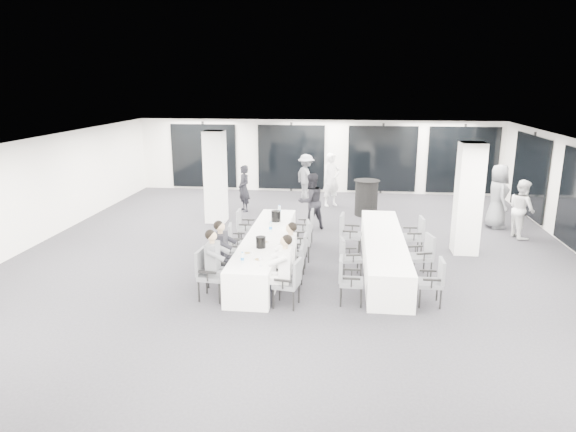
# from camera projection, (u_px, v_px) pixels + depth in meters

# --- Properties ---
(room) EXTENTS (14.04, 16.04, 2.84)m
(room) POSITION_uv_depth(u_px,v_px,m) (335.00, 195.00, 13.21)
(room) COLOR #25252A
(room) RESTS_ON ground
(column_left) EXTENTS (0.60, 0.60, 2.80)m
(column_left) POSITION_uv_depth(u_px,v_px,m) (215.00, 177.00, 15.63)
(column_left) COLOR white
(column_left) RESTS_ON floor
(column_right) EXTENTS (0.60, 0.60, 2.80)m
(column_right) POSITION_uv_depth(u_px,v_px,m) (468.00, 199.00, 12.73)
(column_right) COLOR white
(column_right) RESTS_ON floor
(banquet_table_main) EXTENTS (0.90, 5.00, 0.75)m
(banquet_table_main) POSITION_uv_depth(u_px,v_px,m) (265.00, 251.00, 12.02)
(banquet_table_main) COLOR white
(banquet_table_main) RESTS_ON floor
(banquet_table_side) EXTENTS (0.90, 5.00, 0.75)m
(banquet_table_side) POSITION_uv_depth(u_px,v_px,m) (384.00, 252.00, 11.91)
(banquet_table_side) COLOR white
(banquet_table_side) RESTS_ON floor
(cocktail_table) EXTENTS (0.83, 0.83, 1.15)m
(cocktail_table) POSITION_uv_depth(u_px,v_px,m) (366.00, 198.00, 16.56)
(cocktail_table) COLOR black
(cocktail_table) RESTS_ON floor
(chair_main_left_near) EXTENTS (0.56, 0.61, 1.02)m
(chair_main_left_near) POSITION_uv_depth(u_px,v_px,m) (208.00, 271.00, 10.17)
(chair_main_left_near) COLOR #56595E
(chair_main_left_near) RESTS_ON floor
(chair_main_left_second) EXTENTS (0.56, 0.59, 0.93)m
(chair_main_left_second) POSITION_uv_depth(u_px,v_px,m) (217.00, 262.00, 10.83)
(chair_main_left_second) COLOR #56595E
(chair_main_left_second) RESTS_ON floor
(chair_main_left_mid) EXTENTS (0.52, 0.57, 0.95)m
(chair_main_left_mid) POSITION_uv_depth(u_px,v_px,m) (228.00, 246.00, 11.82)
(chair_main_left_mid) COLOR #56595E
(chair_main_left_mid) RESTS_ON floor
(chair_main_left_fourth) EXTENTS (0.48, 0.52, 0.86)m
(chair_main_left_fourth) POSITION_uv_depth(u_px,v_px,m) (235.00, 239.00, 12.55)
(chair_main_left_fourth) COLOR #56595E
(chair_main_left_fourth) RESTS_ON floor
(chair_main_left_far) EXTENTS (0.49, 0.54, 0.94)m
(chair_main_left_far) POSITION_uv_depth(u_px,v_px,m) (244.00, 225.00, 13.60)
(chair_main_left_far) COLOR #56595E
(chair_main_left_far) RESTS_ON floor
(chair_main_right_near) EXTENTS (0.55, 0.59, 0.94)m
(chair_main_right_near) POSITION_uv_depth(u_px,v_px,m) (290.00, 280.00, 9.82)
(chair_main_right_near) COLOR #56595E
(chair_main_right_near) RESTS_ON floor
(chair_main_right_second) EXTENTS (0.48, 0.53, 0.93)m
(chair_main_right_second) POSITION_uv_depth(u_px,v_px,m) (295.00, 265.00, 10.68)
(chair_main_right_second) COLOR #56595E
(chair_main_right_second) RESTS_ON floor
(chair_main_right_mid) EXTENTS (0.45, 0.51, 0.89)m
(chair_main_right_mid) POSITION_uv_depth(u_px,v_px,m) (300.00, 250.00, 11.63)
(chair_main_right_mid) COLOR #56595E
(chair_main_right_mid) RESTS_ON floor
(chair_main_right_fourth) EXTENTS (0.58, 0.61, 0.97)m
(chair_main_right_fourth) POSITION_uv_depth(u_px,v_px,m) (303.00, 238.00, 12.37)
(chair_main_right_fourth) COLOR #56595E
(chair_main_right_fourth) RESTS_ON floor
(chair_main_right_far) EXTENTS (0.48, 0.54, 0.95)m
(chair_main_right_far) POSITION_uv_depth(u_px,v_px,m) (307.00, 225.00, 13.55)
(chair_main_right_far) COLOR #56595E
(chair_main_right_far) RESTS_ON floor
(chair_side_left_near) EXTENTS (0.48, 0.54, 0.93)m
(chair_side_left_near) POSITION_uv_depth(u_px,v_px,m) (347.00, 278.00, 9.96)
(chair_side_left_near) COLOR #56595E
(chair_side_left_near) RESTS_ON floor
(chair_side_left_mid) EXTENTS (0.52, 0.56, 0.89)m
(chair_side_left_mid) POSITION_uv_depth(u_px,v_px,m) (348.00, 255.00, 11.33)
(chair_side_left_mid) COLOR #56595E
(chair_side_left_mid) RESTS_ON floor
(chair_side_left_far) EXTENTS (0.57, 0.62, 1.03)m
(chair_side_left_far) POSITION_uv_depth(u_px,v_px,m) (348.00, 231.00, 12.82)
(chair_side_left_far) COLOR #56595E
(chair_side_left_far) RESTS_ON floor
(chair_side_right_near) EXTENTS (0.47, 0.53, 0.93)m
(chair_side_right_near) POSITION_uv_depth(u_px,v_px,m) (434.00, 279.00, 9.89)
(chair_side_right_near) COLOR #56595E
(chair_side_right_near) RESTS_ON floor
(chair_side_right_mid) EXTENTS (0.59, 0.62, 0.96)m
(chair_side_right_mid) POSITION_uv_depth(u_px,v_px,m) (423.00, 253.00, 11.32)
(chair_side_right_mid) COLOR #56595E
(chair_side_right_mid) RESTS_ON floor
(chair_side_right_far) EXTENTS (0.53, 0.58, 0.98)m
(chair_side_right_far) POSITION_uv_depth(u_px,v_px,m) (415.00, 234.00, 12.72)
(chair_side_right_far) COLOR #56595E
(chair_side_right_far) RESTS_ON floor
(seated_guest_a) EXTENTS (0.50, 0.38, 1.44)m
(seated_guest_a) POSITION_uv_depth(u_px,v_px,m) (216.00, 260.00, 10.08)
(seated_guest_a) COLOR #5B5D62
(seated_guest_a) RESTS_ON floor
(seated_guest_b) EXTENTS (0.50, 0.38, 1.44)m
(seated_guest_b) POSITION_uv_depth(u_px,v_px,m) (224.00, 250.00, 10.72)
(seated_guest_b) COLOR black
(seated_guest_b) RESTS_ON floor
(seated_guest_c) EXTENTS (0.50, 0.38, 1.44)m
(seated_guest_c) POSITION_uv_depth(u_px,v_px,m) (282.00, 266.00, 9.78)
(seated_guest_c) COLOR white
(seated_guest_c) RESTS_ON floor
(seated_guest_d) EXTENTS (0.50, 0.38, 1.44)m
(seated_guest_d) POSITION_uv_depth(u_px,v_px,m) (287.00, 251.00, 10.62)
(seated_guest_d) COLOR white
(seated_guest_d) RESTS_ON floor
(standing_guest_a) EXTENTS (0.98, 0.94, 2.09)m
(standing_guest_a) POSITION_uv_depth(u_px,v_px,m) (331.00, 176.00, 17.72)
(standing_guest_a) COLOR white
(standing_guest_a) RESTS_ON floor
(standing_guest_b) EXTENTS (1.07, 0.96, 1.89)m
(standing_guest_b) POSITION_uv_depth(u_px,v_px,m) (311.00, 198.00, 14.91)
(standing_guest_b) COLOR black
(standing_guest_b) RESTS_ON floor
(standing_guest_c) EXTENTS (1.23, 1.33, 1.86)m
(standing_guest_c) POSITION_uv_depth(u_px,v_px,m) (306.00, 174.00, 18.88)
(standing_guest_c) COLOR #5B5D62
(standing_guest_c) RESTS_ON floor
(standing_guest_d) EXTENTS (1.36, 1.25, 2.03)m
(standing_guest_d) POSITION_uv_depth(u_px,v_px,m) (470.00, 188.00, 15.91)
(standing_guest_d) COLOR #5B5D62
(standing_guest_d) RESTS_ON floor
(standing_guest_e) EXTENTS (0.72, 1.09, 2.14)m
(standing_guest_e) POSITION_uv_depth(u_px,v_px,m) (498.00, 192.00, 15.04)
(standing_guest_e) COLOR #5B5D62
(standing_guest_e) RESTS_ON floor
(standing_guest_g) EXTENTS (0.79, 0.82, 1.75)m
(standing_guest_g) POSITION_uv_depth(u_px,v_px,m) (244.00, 185.00, 17.02)
(standing_guest_g) COLOR black
(standing_guest_g) RESTS_ON floor
(standing_guest_h) EXTENTS (0.74, 0.99, 1.85)m
(standing_guest_h) POSITION_uv_depth(u_px,v_px,m) (522.00, 205.00, 14.12)
(standing_guest_h) COLOR white
(standing_guest_h) RESTS_ON floor
(ice_bucket_near) EXTENTS (0.22, 0.22, 0.24)m
(ice_bucket_near) POSITION_uv_depth(u_px,v_px,m) (261.00, 242.00, 11.03)
(ice_bucket_near) COLOR black
(ice_bucket_near) RESTS_ON banquet_table_main
(ice_bucket_far) EXTENTS (0.24, 0.24, 0.27)m
(ice_bucket_far) POSITION_uv_depth(u_px,v_px,m) (276.00, 216.00, 13.10)
(ice_bucket_far) COLOR black
(ice_bucket_far) RESTS_ON banquet_table_main
(water_bottle_a) EXTENTS (0.07, 0.07, 0.21)m
(water_bottle_a) POSITION_uv_depth(u_px,v_px,m) (242.00, 258.00, 10.11)
(water_bottle_a) COLOR silver
(water_bottle_a) RESTS_ON banquet_table_main
(water_bottle_b) EXTENTS (0.08, 0.08, 0.24)m
(water_bottle_b) POSITION_uv_depth(u_px,v_px,m) (271.00, 227.00, 12.20)
(water_bottle_b) COLOR silver
(water_bottle_b) RESTS_ON banquet_table_main
(water_bottle_c) EXTENTS (0.07, 0.07, 0.23)m
(water_bottle_c) POSITION_uv_depth(u_px,v_px,m) (279.00, 210.00, 13.82)
(water_bottle_c) COLOR silver
(water_bottle_c) RESTS_ON banquet_table_main
(plate_a) EXTENTS (0.20, 0.20, 0.03)m
(plate_a) POSITION_uv_depth(u_px,v_px,m) (247.00, 253.00, 10.67)
(plate_a) COLOR white
(plate_a) RESTS_ON banquet_table_main
(plate_b) EXTENTS (0.22, 0.22, 0.03)m
(plate_b) POSITION_uv_depth(u_px,v_px,m) (258.00, 260.00, 10.29)
(plate_b) COLOR white
(plate_b) RESTS_ON banquet_table_main
(plate_c) EXTENTS (0.21, 0.21, 0.03)m
(plate_c) POSITION_uv_depth(u_px,v_px,m) (265.00, 242.00, 11.41)
(plate_c) COLOR white
(plate_c) RESTS_ON banquet_table_main
(wine_glass) EXTENTS (0.07, 0.07, 0.19)m
(wine_glass) POSITION_uv_depth(u_px,v_px,m) (261.00, 259.00, 9.91)
(wine_glass) COLOR silver
(wine_glass) RESTS_ON banquet_table_main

